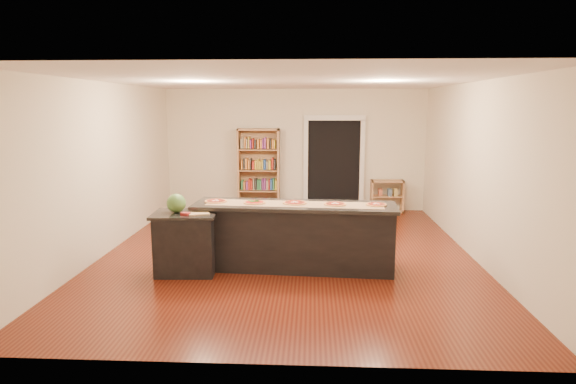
{
  "coord_description": "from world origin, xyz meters",
  "views": [
    {
      "loc": [
        0.4,
        -7.68,
        2.41
      ],
      "look_at": [
        0.0,
        0.2,
        1.0
      ],
      "focal_mm": 30.0,
      "sensor_mm": 36.0,
      "label": 1
    }
  ],
  "objects_px": {
    "side_counter": "(186,243)",
    "bookshelf": "(259,170)",
    "kitchen_island": "(294,236)",
    "low_shelf": "(387,196)",
    "waste_bin": "(292,206)",
    "watermelon": "(176,203)"
  },
  "relations": [
    {
      "from": "side_counter",
      "to": "waste_bin",
      "type": "bearing_deg",
      "value": 69.08
    },
    {
      "from": "bookshelf",
      "to": "watermelon",
      "type": "xyz_separation_m",
      "value": [
        -0.71,
        -4.29,
        0.09
      ]
    },
    {
      "from": "kitchen_island",
      "to": "watermelon",
      "type": "height_order",
      "value": "watermelon"
    },
    {
      "from": "side_counter",
      "to": "watermelon",
      "type": "relative_size",
      "value": 3.33
    },
    {
      "from": "low_shelf",
      "to": "watermelon",
      "type": "relative_size",
      "value": 2.71
    },
    {
      "from": "side_counter",
      "to": "bookshelf",
      "type": "xyz_separation_m",
      "value": [
        0.59,
        4.3,
        0.5
      ]
    },
    {
      "from": "low_shelf",
      "to": "waste_bin",
      "type": "height_order",
      "value": "low_shelf"
    },
    {
      "from": "kitchen_island",
      "to": "bookshelf",
      "type": "bearing_deg",
      "value": 107.39
    },
    {
      "from": "watermelon",
      "to": "kitchen_island",
      "type": "bearing_deg",
      "value": 9.99
    },
    {
      "from": "watermelon",
      "to": "bookshelf",
      "type": "bearing_deg",
      "value": 80.59
    },
    {
      "from": "side_counter",
      "to": "low_shelf",
      "type": "height_order",
      "value": "side_counter"
    },
    {
      "from": "low_shelf",
      "to": "watermelon",
      "type": "distance_m",
      "value": 5.7
    },
    {
      "from": "side_counter",
      "to": "waste_bin",
      "type": "height_order",
      "value": "side_counter"
    },
    {
      "from": "kitchen_island",
      "to": "watermelon",
      "type": "distance_m",
      "value": 1.8
    },
    {
      "from": "bookshelf",
      "to": "low_shelf",
      "type": "height_order",
      "value": "bookshelf"
    },
    {
      "from": "side_counter",
      "to": "watermelon",
      "type": "height_order",
      "value": "watermelon"
    },
    {
      "from": "watermelon",
      "to": "low_shelf",
      "type": "bearing_deg",
      "value": 49.54
    },
    {
      "from": "side_counter",
      "to": "bookshelf",
      "type": "relative_size",
      "value": 0.48
    },
    {
      "from": "bookshelf",
      "to": "watermelon",
      "type": "bearing_deg",
      "value": -99.41
    },
    {
      "from": "side_counter",
      "to": "low_shelf",
      "type": "xyz_separation_m",
      "value": [
        3.55,
        4.31,
        -0.09
      ]
    },
    {
      "from": "side_counter",
      "to": "waste_bin",
      "type": "xyz_separation_m",
      "value": [
        1.37,
        4.16,
        -0.3
      ]
    },
    {
      "from": "side_counter",
      "to": "waste_bin",
      "type": "relative_size",
      "value": 3.02
    }
  ]
}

